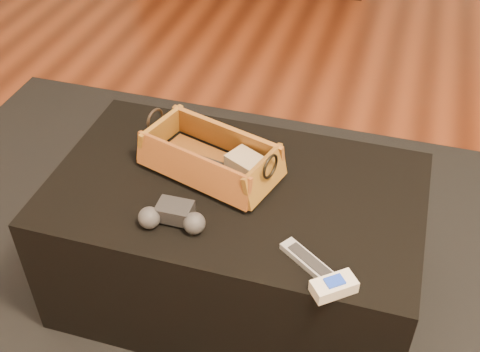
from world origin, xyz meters
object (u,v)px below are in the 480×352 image
(silver_remote, at_px, (310,263))
(cream_gadget, at_px, (334,286))
(wicker_basket, at_px, (210,158))
(game_controller, at_px, (173,217))
(ottoman, at_px, (235,242))
(tv_remote, at_px, (202,164))

(silver_remote, height_order, cream_gadget, cream_gadget)
(wicker_basket, relative_size, game_controller, 2.38)
(ottoman, relative_size, tv_remote, 5.01)
(wicker_basket, height_order, silver_remote, wicker_basket)
(silver_remote, bearing_deg, game_controller, 174.37)
(silver_remote, bearing_deg, wicker_basket, 141.56)
(tv_remote, relative_size, game_controller, 1.14)
(tv_remote, height_order, silver_remote, tv_remote)
(game_controller, relative_size, cream_gadget, 1.60)
(ottoman, relative_size, wicker_basket, 2.40)
(tv_remote, relative_size, silver_remote, 1.25)
(tv_remote, height_order, cream_gadget, cream_gadget)
(wicker_basket, xyz_separation_m, game_controller, (-0.02, -0.23, -0.02))
(ottoman, relative_size, game_controller, 5.72)
(game_controller, bearing_deg, wicker_basket, 84.72)
(game_controller, bearing_deg, cream_gadget, -12.72)
(silver_remote, xyz_separation_m, cream_gadget, (0.07, -0.06, 0.01))
(tv_remote, distance_m, game_controller, 0.22)
(game_controller, distance_m, cream_gadget, 0.43)
(wicker_basket, relative_size, cream_gadget, 3.82)
(tv_remote, xyz_separation_m, silver_remote, (0.35, -0.25, -0.01))
(tv_remote, height_order, game_controller, game_controller)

